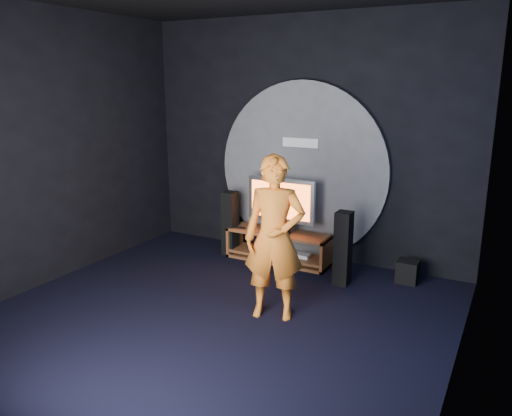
{
  "coord_description": "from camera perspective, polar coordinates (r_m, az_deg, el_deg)",
  "views": [
    {
      "loc": [
        2.84,
        -4.23,
        2.58
      ],
      "look_at": [
        -0.0,
        1.05,
        1.05
      ],
      "focal_mm": 35.0,
      "sensor_mm": 36.0,
      "label": 1
    }
  ],
  "objects": [
    {
      "name": "back_wall",
      "position": [
        7.35,
        5.46,
        7.76
      ],
      "size": [
        5.0,
        0.04,
        3.5
      ],
      "primitive_type": "cube",
      "color": "black",
      "rests_on": "ground"
    },
    {
      "name": "right_wall",
      "position": [
        4.32,
        23.26,
        2.07
      ],
      "size": [
        0.04,
        5.0,
        3.5
      ],
      "primitive_type": "cube",
      "color": "black",
      "rests_on": "ground"
    },
    {
      "name": "remote",
      "position": [
        7.44,
        -1.82,
        -2.25
      ],
      "size": [
        0.18,
        0.05,
        0.02
      ],
      "primitive_type": "cube",
      "color": "black",
      "rests_on": "media_console"
    },
    {
      "name": "tower_speaker_right",
      "position": [
        6.54,
        9.9,
        -4.58
      ],
      "size": [
        0.2,
        0.22,
        0.98
      ],
      "primitive_type": "cube",
      "color": "black",
      "rests_on": "ground"
    },
    {
      "name": "tv",
      "position": [
        7.23,
        2.88,
        0.66
      ],
      "size": [
        1.04,
        0.22,
        0.78
      ],
      "color": "#A4A4AB",
      "rests_on": "media_console"
    },
    {
      "name": "left_wall",
      "position": [
        6.86,
        -23.26,
        6.21
      ],
      "size": [
        0.04,
        5.0,
        3.5
      ],
      "primitive_type": "cube",
      "color": "black",
      "rests_on": "ground"
    },
    {
      "name": "player",
      "position": [
        5.45,
        2.13,
        -3.46
      ],
      "size": [
        0.77,
        0.62,
        1.83
      ],
      "primitive_type": "imported",
      "rotation": [
        0.0,
        0.0,
        0.31
      ],
      "color": "orange",
      "rests_on": "ground"
    },
    {
      "name": "wall_disc_panel",
      "position": [
        7.36,
        5.2,
        4.25
      ],
      "size": [
        2.6,
        0.11,
        2.6
      ],
      "color": "#515156",
      "rests_on": "ground"
    },
    {
      "name": "media_console",
      "position": [
        7.36,
        2.63,
        -4.62
      ],
      "size": [
        1.54,
        0.45,
        0.45
      ],
      "color": "brown",
      "rests_on": "ground"
    },
    {
      "name": "center_speaker",
      "position": [
        7.17,
        2.26,
        -2.35
      ],
      "size": [
        0.4,
        0.15,
        0.15
      ],
      "primitive_type": "cube",
      "color": "black",
      "rests_on": "media_console"
    },
    {
      "name": "floor",
      "position": [
        5.71,
        -5.09,
        -12.6
      ],
      "size": [
        5.0,
        5.0,
        0.0
      ],
      "primitive_type": "plane",
      "color": "black",
      "rests_on": "ground"
    },
    {
      "name": "tower_speaker_left",
      "position": [
        7.56,
        -2.97,
        -1.76
      ],
      "size": [
        0.2,
        0.22,
        0.98
      ],
      "primitive_type": "cube",
      "color": "black",
      "rests_on": "ground"
    },
    {
      "name": "subwoofer",
      "position": [
        6.91,
        16.94,
        -6.94
      ],
      "size": [
        0.27,
        0.27,
        0.3
      ],
      "primitive_type": "cube",
      "color": "black",
      "rests_on": "ground"
    }
  ]
}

